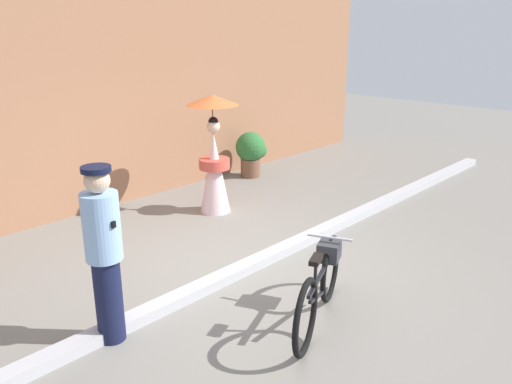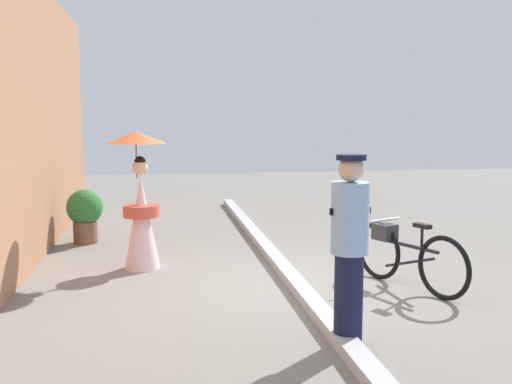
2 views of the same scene
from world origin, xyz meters
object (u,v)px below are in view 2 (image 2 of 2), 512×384
(person_officer, at_px, (350,245))
(person_with_parasol, at_px, (140,200))
(potted_plant_by_door, at_px, (86,212))
(bicycle_near_officer, at_px, (406,254))

(person_officer, height_order, person_with_parasol, person_with_parasol)
(person_with_parasol, height_order, potted_plant_by_door, person_with_parasol)
(person_with_parasol, bearing_deg, person_officer, -148.20)
(bicycle_near_officer, height_order, potted_plant_by_door, potted_plant_by_door)
(bicycle_near_officer, bearing_deg, person_with_parasol, 65.31)
(bicycle_near_officer, height_order, person_with_parasol, person_with_parasol)
(person_officer, height_order, potted_plant_by_door, person_officer)
(person_officer, bearing_deg, person_with_parasol, 31.80)
(bicycle_near_officer, relative_size, person_officer, 0.95)
(bicycle_near_officer, xyz_separation_m, person_with_parasol, (1.47, 3.19, 0.53))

